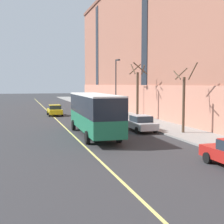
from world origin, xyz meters
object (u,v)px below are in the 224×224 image
(street_tree_mid_block, at_px, (184,99))
(parked_car_red_4, at_px, (107,112))
(taxi_cab, at_px, (55,110))
(street_tree_far_uptown, at_px, (138,90))
(city_bus, at_px, (94,112))
(street_lamp, at_px, (116,82))
(fire_hydrant, at_px, (116,113))
(parked_car_champagne_5, at_px, (89,106))
(parked_car_white_2, at_px, (79,103))
(parked_car_silver_3, at_px, (140,123))

(street_tree_mid_block, bearing_deg, parked_car_red_4, 101.87)
(taxi_cab, xyz_separation_m, street_tree_far_uptown, (9.38, -8.74, 2.98))
(city_bus, distance_m, street_lamp, 16.98)
(city_bus, bearing_deg, fire_hydrant, 65.81)
(street_lamp, bearing_deg, parked_car_champagne_5, 99.92)
(city_bus, relative_size, street_tree_far_uptown, 1.64)
(street_tree_far_uptown, bearing_deg, taxi_cab, 137.02)
(parked_car_champagne_5, distance_m, street_lamp, 10.96)
(parked_car_white_2, relative_size, street_tree_mid_block, 0.68)
(parked_car_champagne_5, xyz_separation_m, fire_hydrant, (1.65, -10.42, -0.29))
(city_bus, bearing_deg, street_tree_far_uptown, 52.05)
(parked_car_champagne_5, relative_size, fire_hydrant, 6.08)
(fire_hydrant, bearing_deg, street_lamp, 76.02)
(parked_car_red_4, bearing_deg, parked_car_white_2, 89.67)
(parked_car_champagne_5, xyz_separation_m, street_tree_far_uptown, (2.97, -15.06, 2.99))
(parked_car_red_4, distance_m, street_lamp, 4.80)
(parked_car_silver_3, xyz_separation_m, street_tree_mid_block, (3.13, -2.67, 2.38))
(parked_car_white_2, relative_size, parked_car_champagne_5, 0.98)
(parked_car_champagne_5, bearing_deg, parked_car_white_2, 89.93)
(parked_car_champagne_5, relative_size, street_lamp, 0.56)
(parked_car_silver_3, bearing_deg, city_bus, -163.15)
(parked_car_red_4, bearing_deg, parked_car_champagne_5, 89.46)
(city_bus, xyz_separation_m, taxi_cab, (-1.36, 19.03, -1.34))
(parked_car_red_4, bearing_deg, city_bus, -109.95)
(parked_car_red_4, distance_m, street_tree_far_uptown, 5.43)
(parked_car_champagne_5, height_order, street_tree_far_uptown, street_tree_far_uptown)
(street_tree_mid_block, height_order, street_tree_far_uptown, street_tree_far_uptown)
(parked_car_silver_3, height_order, street_tree_mid_block, street_tree_mid_block)
(parked_car_red_4, relative_size, street_tree_mid_block, 0.68)
(city_bus, relative_size, parked_car_white_2, 2.69)
(parked_car_silver_3, xyz_separation_m, parked_car_red_4, (0.02, 12.12, -0.00))
(parked_car_silver_3, bearing_deg, street_tree_mid_block, -40.49)
(taxi_cab, xyz_separation_m, street_tree_mid_block, (9.41, -20.21, 2.38))
(street_lamp, bearing_deg, parked_car_red_4, -137.35)
(street_tree_mid_block, xyz_separation_m, street_lamp, (-1.25, 16.51, 1.69))
(parked_car_red_4, bearing_deg, parked_car_silver_3, -90.10)
(street_tree_mid_block, relative_size, street_tree_far_uptown, 0.89)
(street_tree_mid_block, distance_m, fire_hydrant, 16.38)
(parked_car_champagne_5, bearing_deg, parked_car_silver_3, -90.32)
(parked_car_silver_3, bearing_deg, fire_hydrant, 82.43)
(parked_car_red_4, relative_size, taxi_cab, 1.00)
(parked_car_red_4, xyz_separation_m, parked_car_champagne_5, (0.11, 11.74, 0.00))
(city_bus, bearing_deg, parked_car_red_4, 70.05)
(taxi_cab, relative_size, street_lamp, 0.55)
(taxi_cab, xyz_separation_m, street_lamp, (8.16, -3.70, 4.07))
(city_bus, relative_size, parked_car_silver_3, 2.50)
(parked_car_silver_3, distance_m, fire_hydrant, 13.55)
(street_lamp, distance_m, fire_hydrant, 4.38)
(parked_car_white_2, xyz_separation_m, street_lamp, (1.74, -19.18, 4.07))
(parked_car_red_4, xyz_separation_m, street_tree_mid_block, (3.11, -14.79, 2.38))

